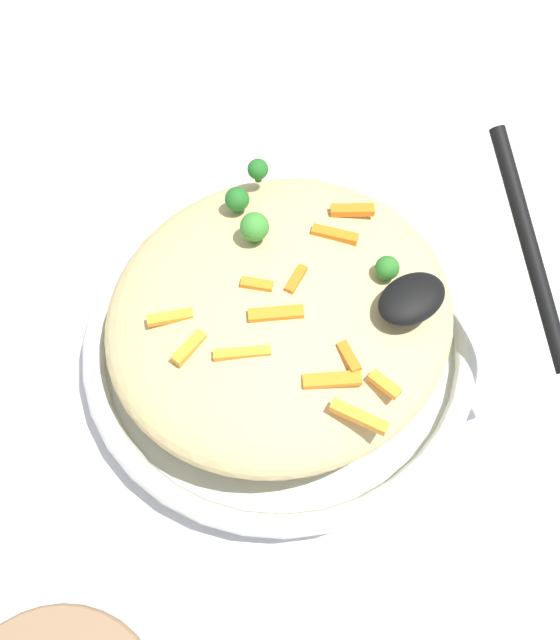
% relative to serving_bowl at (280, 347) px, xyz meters
% --- Properties ---
extents(ground_plane, '(2.40, 2.40, 0.00)m').
position_rel_serving_bowl_xyz_m(ground_plane, '(0.00, 0.00, -0.02)').
color(ground_plane, silver).
extents(serving_bowl, '(0.34, 0.34, 0.04)m').
position_rel_serving_bowl_xyz_m(serving_bowl, '(0.00, 0.00, 0.00)').
color(serving_bowl, silver).
rests_on(serving_bowl, ground_plane).
extents(pasta_mound, '(0.29, 0.27, 0.08)m').
position_rel_serving_bowl_xyz_m(pasta_mound, '(0.00, 0.00, 0.05)').
color(pasta_mound, '#D1BA7A').
rests_on(pasta_mound, serving_bowl).
extents(carrot_piece_0, '(0.04, 0.03, 0.01)m').
position_rel_serving_bowl_xyz_m(carrot_piece_0, '(0.05, 0.03, 0.09)').
color(carrot_piece_0, orange).
rests_on(carrot_piece_0, pasta_mound).
extents(carrot_piece_1, '(0.04, 0.03, 0.01)m').
position_rel_serving_bowl_xyz_m(carrot_piece_1, '(0.01, 0.02, 0.10)').
color(carrot_piece_1, orange).
rests_on(carrot_piece_1, pasta_mound).
extents(carrot_piece_2, '(0.04, 0.02, 0.01)m').
position_rel_serving_bowl_xyz_m(carrot_piece_2, '(0.08, -0.03, 0.09)').
color(carrot_piece_2, orange).
rests_on(carrot_piece_2, pasta_mound).
extents(carrot_piece_3, '(0.03, 0.04, 0.01)m').
position_rel_serving_bowl_xyz_m(carrot_piece_3, '(0.01, 0.12, 0.09)').
color(carrot_piece_3, orange).
rests_on(carrot_piece_3, pasta_mound).
extents(carrot_piece_4, '(0.03, 0.02, 0.01)m').
position_rel_serving_bowl_xyz_m(carrot_piece_4, '(-0.02, -0.00, 0.10)').
color(carrot_piece_4, orange).
rests_on(carrot_piece_4, pasta_mound).
extents(carrot_piece_5, '(0.02, 0.02, 0.01)m').
position_rel_serving_bowl_xyz_m(carrot_piece_5, '(0.01, -0.01, 0.10)').
color(carrot_piece_5, orange).
rests_on(carrot_piece_5, pasta_mound).
extents(carrot_piece_6, '(0.01, 0.03, 0.01)m').
position_rel_serving_bowl_xyz_m(carrot_piece_6, '(-0.02, 0.11, 0.09)').
color(carrot_piece_6, orange).
rests_on(carrot_piece_6, pasta_mound).
extents(carrot_piece_7, '(0.01, 0.03, 0.01)m').
position_rel_serving_bowl_xyz_m(carrot_piece_7, '(-0.01, 0.07, 0.09)').
color(carrot_piece_7, orange).
rests_on(carrot_piece_7, pasta_mound).
extents(carrot_piece_8, '(0.03, 0.02, 0.01)m').
position_rel_serving_bowl_xyz_m(carrot_piece_8, '(0.08, 0.00, 0.09)').
color(carrot_piece_8, orange).
rests_on(carrot_piece_8, pasta_mound).
extents(carrot_piece_9, '(0.03, 0.03, 0.01)m').
position_rel_serving_bowl_xyz_m(carrot_piece_9, '(-0.09, -0.03, 0.09)').
color(carrot_piece_9, orange).
rests_on(carrot_piece_9, pasta_mound).
extents(carrot_piece_10, '(0.04, 0.03, 0.01)m').
position_rel_serving_bowl_xyz_m(carrot_piece_10, '(0.01, 0.08, 0.09)').
color(carrot_piece_10, orange).
rests_on(carrot_piece_10, pasta_mound).
extents(carrot_piece_11, '(0.03, 0.03, 0.01)m').
position_rel_serving_bowl_xyz_m(carrot_piece_11, '(-0.07, -0.02, 0.09)').
color(carrot_piece_11, orange).
rests_on(carrot_piece_11, pasta_mound).
extents(broccoli_floret_0, '(0.02, 0.02, 0.02)m').
position_rel_serving_bowl_xyz_m(broccoli_floret_0, '(-0.08, 0.03, 0.10)').
color(broccoli_floret_0, '#296820').
rests_on(broccoli_floret_0, pasta_mound).
extents(broccoli_floret_1, '(0.02, 0.02, 0.03)m').
position_rel_serving_bowl_xyz_m(broccoli_floret_1, '(-0.01, -0.05, 0.11)').
color(broccoli_floret_1, '#377928').
rests_on(broccoli_floret_1, pasta_mound).
extents(broccoli_floret_2, '(0.02, 0.02, 0.02)m').
position_rel_serving_bowl_xyz_m(broccoli_floret_2, '(-0.05, -0.10, 0.10)').
color(broccoli_floret_2, '#205B1C').
rests_on(broccoli_floret_2, pasta_mound).
extents(broccoli_floret_3, '(0.02, 0.02, 0.02)m').
position_rel_serving_bowl_xyz_m(broccoli_floret_3, '(-0.02, -0.09, 0.10)').
color(broccoli_floret_3, '#205B1C').
rests_on(broccoli_floret_3, pasta_mound).
extents(serving_spoon, '(0.14, 0.17, 0.08)m').
position_rel_serving_bowl_xyz_m(serving_spoon, '(-0.10, 0.08, 0.12)').
color(serving_spoon, black).
rests_on(serving_spoon, pasta_mound).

